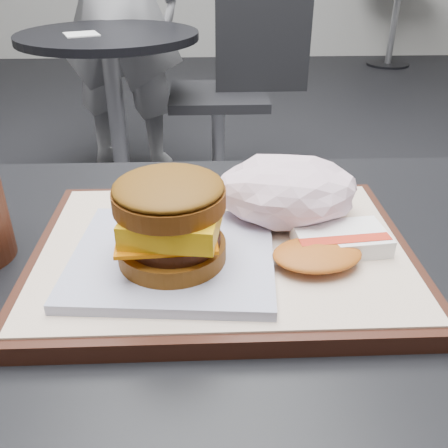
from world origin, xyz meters
TOP-DOWN VIEW (x-y plane):
  - customer_table at (0.00, 0.00)m, footprint 0.80×0.60m
  - serving_tray at (0.03, 0.03)m, footprint 0.38×0.28m
  - breakfast_sandwich at (-0.02, -0.00)m, footprint 0.20×0.19m
  - hash_brown at (0.14, 0.01)m, footprint 0.12×0.10m
  - crumpled_wrapper at (0.10, 0.08)m, footprint 0.15×0.12m
  - neighbor_table at (-0.35, 1.65)m, footprint 0.70×0.70m
  - napkin at (-0.44, 1.59)m, footprint 0.16×0.16m
  - neighbor_chair at (0.15, 1.79)m, footprint 0.60×0.42m
  - bg_table_far at (1.80, 4.50)m, footprint 0.66×0.66m

SIDE VIEW (x-z plane):
  - neighbor_chair at x=0.15m, z-range 0.07..0.95m
  - neighbor_table at x=-0.35m, z-range 0.18..0.93m
  - bg_table_far at x=1.80m, z-range 0.19..0.94m
  - customer_table at x=0.00m, z-range 0.20..0.97m
  - napkin at x=-0.44m, z-range 0.75..0.75m
  - serving_tray at x=0.03m, z-range 0.77..0.79m
  - hash_brown at x=0.14m, z-range 0.79..0.81m
  - crumpled_wrapper at x=0.10m, z-range 0.79..0.86m
  - breakfast_sandwich at x=-0.02m, z-range 0.78..0.88m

